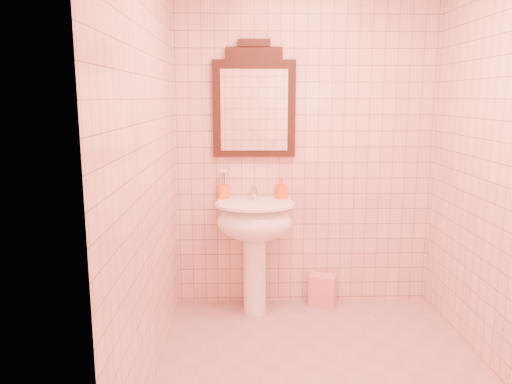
{
  "coord_description": "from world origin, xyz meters",
  "views": [
    {
      "loc": [
        -0.48,
        -2.71,
        1.62
      ],
      "look_at": [
        -0.39,
        0.55,
        1.0
      ],
      "focal_mm": 35.0,
      "sensor_mm": 36.0,
      "label": 1
    }
  ],
  "objects_px": {
    "pedestal_sink": "(255,229)",
    "mirror": "(254,104)",
    "towel": "(323,290)",
    "soap_dispenser": "(281,188)",
    "toothbrush_cup": "(223,191)"
  },
  "relations": [
    {
      "from": "toothbrush_cup",
      "to": "soap_dispenser",
      "type": "height_order",
      "value": "toothbrush_cup"
    },
    {
      "from": "pedestal_sink",
      "to": "soap_dispenser",
      "type": "distance_m",
      "value": 0.38
    },
    {
      "from": "pedestal_sink",
      "to": "mirror",
      "type": "relative_size",
      "value": 1.0
    },
    {
      "from": "soap_dispenser",
      "to": "pedestal_sink",
      "type": "bearing_deg",
      "value": -169.57
    },
    {
      "from": "pedestal_sink",
      "to": "towel",
      "type": "relative_size",
      "value": 3.49
    },
    {
      "from": "toothbrush_cup",
      "to": "towel",
      "type": "relative_size",
      "value": 0.81
    },
    {
      "from": "soap_dispenser",
      "to": "toothbrush_cup",
      "type": "bearing_deg",
      "value": 152.69
    },
    {
      "from": "soap_dispenser",
      "to": "mirror",
      "type": "bearing_deg",
      "value": 139.95
    },
    {
      "from": "mirror",
      "to": "towel",
      "type": "distance_m",
      "value": 1.55
    },
    {
      "from": "mirror",
      "to": "soap_dispenser",
      "type": "height_order",
      "value": "mirror"
    },
    {
      "from": "mirror",
      "to": "towel",
      "type": "xyz_separation_m",
      "value": [
        0.54,
        -0.06,
        -1.46
      ]
    },
    {
      "from": "toothbrush_cup",
      "to": "soap_dispenser",
      "type": "xyz_separation_m",
      "value": [
        0.44,
        -0.02,
        0.02
      ]
    },
    {
      "from": "mirror",
      "to": "towel",
      "type": "bearing_deg",
      "value": -6.69
    },
    {
      "from": "towel",
      "to": "soap_dispenser",
      "type": "bearing_deg",
      "value": 178.93
    },
    {
      "from": "pedestal_sink",
      "to": "towel",
      "type": "distance_m",
      "value": 0.78
    }
  ]
}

